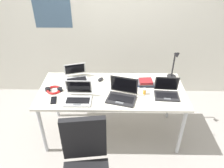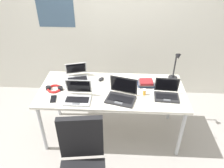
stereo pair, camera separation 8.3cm
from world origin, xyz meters
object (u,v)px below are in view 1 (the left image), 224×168
(laptop_by_keyboard, at_px, (122,95))
(book_stack, at_px, (145,82))
(desk_lamp, at_px, (174,65))
(laptop_back_right, at_px, (76,77))
(headphones, at_px, (54,90))
(pill_bottle, at_px, (145,91))
(coffee_mug, at_px, (168,82))
(laptop_front_left, at_px, (78,97))
(cell_phone, at_px, (54,100))
(laptop_mid_desk, at_px, (167,92))
(computer_mouse, at_px, (100,79))

(laptop_by_keyboard, height_order, book_stack, laptop_by_keyboard)
(desk_lamp, relative_size, laptop_by_keyboard, 1.05)
(laptop_back_right, bearing_deg, book_stack, -7.43)
(headphones, xyz_separation_m, pill_bottle, (1.10, -0.05, 0.03))
(headphones, bearing_deg, pill_bottle, -2.59)
(laptop_by_keyboard, xyz_separation_m, coffee_mug, (0.59, 0.29, -0.00))
(laptop_back_right, relative_size, pill_bottle, 4.38)
(pill_bottle, height_order, book_stack, pill_bottle)
(laptop_front_left, bearing_deg, laptop_back_right, 101.69)
(desk_lamp, distance_m, book_stack, 0.44)
(headphones, xyz_separation_m, book_stack, (1.14, 0.15, 0.02))
(desk_lamp, relative_size, headphones, 1.87)
(pill_bottle, xyz_separation_m, coffee_mug, (0.31, 0.20, 0.00))
(cell_phone, bearing_deg, laptop_mid_desk, -4.41)
(laptop_back_right, distance_m, headphones, 0.36)
(desk_lamp, bearing_deg, laptop_front_left, -157.36)
(laptop_by_keyboard, xyz_separation_m, computer_mouse, (-0.28, 0.38, -0.03))
(desk_lamp, distance_m, laptop_by_keyboard, 0.83)
(laptop_mid_desk, height_order, headphones, laptop_mid_desk)
(headphones, height_order, coffee_mug, coffee_mug)
(computer_mouse, distance_m, pill_bottle, 0.62)
(computer_mouse, relative_size, cell_phone, 0.71)
(cell_phone, bearing_deg, desk_lamp, 9.28)
(laptop_mid_desk, relative_size, computer_mouse, 3.08)
(book_stack, distance_m, coffee_mug, 0.28)
(laptop_back_right, distance_m, laptop_by_keyboard, 0.72)
(pill_bottle, bearing_deg, cell_phone, -172.14)
(laptop_mid_desk, distance_m, cell_phone, 1.33)
(desk_lamp, bearing_deg, book_stack, -156.06)
(computer_mouse, bearing_deg, pill_bottle, 4.33)
(laptop_back_right, relative_size, coffee_mug, 3.06)
(coffee_mug, bearing_deg, headphones, -173.93)
(headphones, distance_m, book_stack, 1.15)
(computer_mouse, height_order, pill_bottle, pill_bottle)
(coffee_mug, bearing_deg, laptop_mid_desk, -104.26)
(pill_bottle, distance_m, book_stack, 0.20)
(headphones, bearing_deg, coffee_mug, 6.07)
(laptop_back_right, bearing_deg, coffee_mug, -5.61)
(laptop_back_right, bearing_deg, desk_lamp, 2.21)
(book_stack, bearing_deg, pill_bottle, -99.66)
(laptop_back_right, xyz_separation_m, headphones, (-0.24, -0.27, -0.03))
(laptop_back_right, relative_size, laptop_mid_desk, 1.17)
(computer_mouse, distance_m, book_stack, 0.59)
(desk_lamp, height_order, laptop_back_right, desk_lamp)
(laptop_mid_desk, relative_size, cell_phone, 2.18)
(laptop_back_right, relative_size, computer_mouse, 3.60)
(laptop_back_right, height_order, headphones, laptop_back_right)
(computer_mouse, bearing_deg, laptop_mid_desk, 11.45)
(computer_mouse, bearing_deg, laptop_by_keyboard, -21.42)
(headphones, relative_size, pill_bottle, 2.71)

